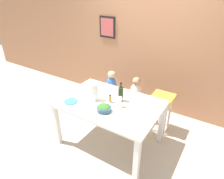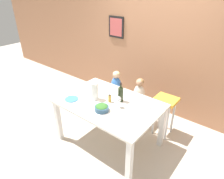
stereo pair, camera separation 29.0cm
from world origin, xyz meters
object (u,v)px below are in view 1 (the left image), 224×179
person_child_center (136,89)px  wine_bottle (121,94)px  chair_far_center (135,103)px  salad_bowl_large (104,108)px  dinner_plate_back_right (145,104)px  wine_glass_near (120,99)px  paper_towel_roll (94,92)px  chair_far_left (111,96)px  person_child_left (111,82)px  chair_right_highchair (162,103)px  dinner_plate_front_left (71,101)px  dinner_plate_back_left (98,89)px

person_child_center → wine_bottle: size_ratio=1.46×
chair_far_center → wine_bottle: 0.78m
salad_bowl_large → dinner_plate_back_right: bearing=49.0°
wine_glass_near → chair_far_center: bearing=98.5°
paper_towel_roll → dinner_plate_back_right: paper_towel_roll is taller
person_child_center → salad_bowl_large: (-0.02, -0.97, 0.13)m
wine_glass_near → person_child_center: bearing=98.5°
chair_far_center → wine_bottle: size_ratio=1.49×
chair_far_left → person_child_left: size_ratio=1.02×
chair_right_highchair → salad_bowl_large: salad_bowl_large is taller
person_child_center → paper_towel_roll: bearing=-110.7°
chair_far_left → paper_towel_roll: (0.21, -0.80, 0.52)m
chair_right_highchair → paper_towel_roll: bearing=-135.0°
wine_glass_near → salad_bowl_large: 0.26m
dinner_plate_front_left → dinner_plate_back_left: size_ratio=1.00×
person_child_left → dinner_plate_back_right: (0.90, -0.50, 0.10)m
wine_bottle → chair_right_highchair: bearing=53.0°
wine_bottle → dinner_plate_back_left: (-0.51, 0.12, -0.11)m
paper_towel_roll → dinner_plate_front_left: size_ratio=1.36×
person_child_left → chair_far_left: bearing=-90.0°
chair_far_left → paper_towel_roll: bearing=-75.6°
chair_right_highchair → paper_towel_roll: size_ratio=2.50×
wine_bottle → dinner_plate_back_left: wine_bottle is taller
chair_far_left → person_child_center: size_ratio=1.02×
chair_right_highchair → dinner_plate_back_right: dinner_plate_back_right is taller
chair_far_left → dinner_plate_back_left: size_ratio=2.20×
chair_far_left → wine_bottle: (0.55, -0.61, 0.50)m
dinner_plate_front_left → dinner_plate_back_left: same height
person_child_left → chair_far_center: bearing=-0.1°
paper_towel_roll → dinner_plate_back_left: 0.38m
person_child_left → salad_bowl_large: person_child_left is taller
chair_far_center → person_child_center: bearing=90.0°
salad_bowl_large → dinner_plate_front_left: size_ratio=0.99×
wine_bottle → person_child_left: bearing=132.0°
wine_bottle → paper_towel_roll: bearing=-150.6°
person_child_center → wine_glass_near: 0.79m
person_child_center → dinner_plate_back_right: 0.64m
chair_far_left → chair_right_highchair: chair_right_highchair is taller
chair_far_left → dinner_plate_front_left: size_ratio=2.20×
chair_far_left → salad_bowl_large: bearing=-63.0°
paper_towel_roll → dinner_plate_front_left: bearing=-139.6°
dinner_plate_back_left → chair_right_highchair: bearing=26.7°
dinner_plate_back_left → person_child_center: bearing=46.1°
person_child_left → salad_bowl_large: 1.09m
chair_far_center → paper_towel_roll: size_ratio=1.62×
salad_bowl_large → dinner_plate_front_left: (-0.55, -0.06, -0.04)m
chair_far_center → chair_right_highchair: (0.50, 0.00, 0.16)m
paper_towel_roll → person_child_center: bearing=69.3°
wine_bottle → wine_glass_near: bearing=-63.4°
paper_towel_roll → dinner_plate_front_left: (-0.27, -0.23, -0.13)m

